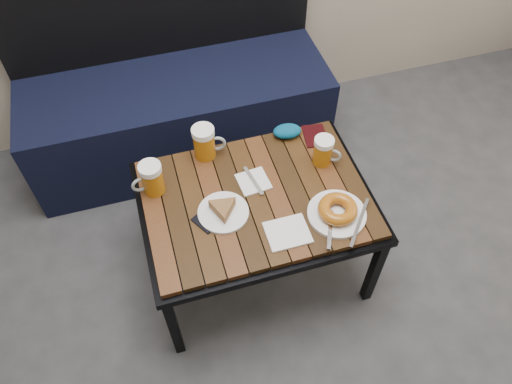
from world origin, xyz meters
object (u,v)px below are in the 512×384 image
object	(u,v)px
knit_pouch	(287,131)
cafe_table	(256,204)
passport_navy	(212,216)
passport_burgundy	(315,136)
beer_mug_right	(324,151)
beer_mug_centre	(205,142)
plate_pie	(223,210)
bench	(178,107)
beer_mug_left	(151,178)
plate_bagel	(337,211)

from	to	relation	value
knit_pouch	cafe_table	bearing A→B (deg)	-128.39
passport_navy	passport_burgundy	xyz separation A→B (m)	(0.48, 0.26, -0.00)
beer_mug_right	beer_mug_centre	bearing A→B (deg)	-166.93
cafe_table	plate_pie	distance (m)	0.15
bench	plate_pie	distance (m)	0.84
bench	plate_pie	world-z (taller)	bench
beer_mug_centre	passport_burgundy	xyz separation A→B (m)	(0.44, -0.03, -0.07)
beer_mug_left	plate_bagel	bearing A→B (deg)	144.39
beer_mug_centre	passport_navy	size ratio (longest dim) A/B	1.12
beer_mug_centre	knit_pouch	bearing A→B (deg)	10.96
beer_mug_left	beer_mug_centre	distance (m)	0.25
beer_mug_right	plate_bagel	world-z (taller)	beer_mug_right
plate_bagel	knit_pouch	world-z (taller)	plate_bagel
beer_mug_centre	beer_mug_right	size ratio (longest dim) A/B	1.15
beer_mug_left	plate_bagel	world-z (taller)	beer_mug_left
beer_mug_left	passport_burgundy	distance (m)	0.67
plate_bagel	plate_pie	bearing A→B (deg)	162.34
plate_bagel	beer_mug_left	bearing A→B (deg)	153.58
cafe_table	passport_navy	distance (m)	0.18
passport_burgundy	knit_pouch	distance (m)	0.11
bench	beer_mug_right	size ratio (longest dim) A/B	11.74
plate_pie	plate_bagel	distance (m)	0.40
beer_mug_left	passport_navy	size ratio (longest dim) A/B	1.07
cafe_table	plate_bagel	bearing A→B (deg)	-32.65
beer_mug_centre	bench	bearing A→B (deg)	103.45
beer_mug_left	plate_bagel	distance (m)	0.66
cafe_table	beer_mug_left	world-z (taller)	beer_mug_left
bench	passport_burgundy	bearing A→B (deg)	-49.20
cafe_table	beer_mug_right	xyz separation A→B (m)	(0.29, 0.09, 0.10)
cafe_table	plate_pie	size ratio (longest dim) A/B	4.66
beer_mug_centre	beer_mug_right	xyz separation A→B (m)	(0.42, -0.16, -0.01)
passport_burgundy	cafe_table	bearing A→B (deg)	-135.92
plate_bagel	knit_pouch	size ratio (longest dim) A/B	2.24
beer_mug_right	plate_bagel	distance (m)	0.26
plate_pie	knit_pouch	distance (m)	0.45
plate_bagel	knit_pouch	xyz separation A→B (m)	(-0.04, 0.42, 0.00)
cafe_table	passport_burgundy	bearing A→B (deg)	35.66
beer_mug_right	bench	bearing A→B (deg)	157.79
cafe_table	passport_navy	bearing A→B (deg)	-166.82
bench	passport_burgundy	world-z (taller)	bench
beer_mug_centre	plate_pie	distance (m)	0.29
beer_mug_left	passport_navy	xyz separation A→B (m)	(0.17, -0.18, -0.06)
passport_navy	knit_pouch	xyz separation A→B (m)	(0.38, 0.30, 0.02)
cafe_table	plate_bagel	world-z (taller)	plate_bagel
cafe_table	beer_mug_centre	xyz separation A→B (m)	(-0.13, 0.25, 0.11)
beer_mug_left	passport_navy	world-z (taller)	beer_mug_left
beer_mug_right	passport_navy	world-z (taller)	beer_mug_right
cafe_table	knit_pouch	size ratio (longest dim) A/B	7.50
plate_pie	passport_navy	bearing A→B (deg)	-176.98
plate_bagel	passport_navy	distance (m)	0.44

